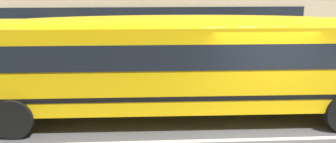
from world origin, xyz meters
TOP-DOWN VIEW (x-y plane):
  - ground_plane at (0.00, 0.00)m, footprint 400.00×400.00m
  - sidewalk_far at (0.00, 7.02)m, footprint 120.00×3.00m
  - lane_centreline at (0.00, 0.00)m, footprint 110.00×0.16m
  - school_bus at (-2.18, 1.60)m, footprint 12.36×3.00m

SIDE VIEW (x-z plane):
  - ground_plane at x=0.00m, z-range 0.00..0.00m
  - lane_centreline at x=0.00m, z-range 0.00..0.01m
  - sidewalk_far at x=0.00m, z-range 0.00..0.01m
  - school_bus at x=-2.18m, z-range 0.26..3.02m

